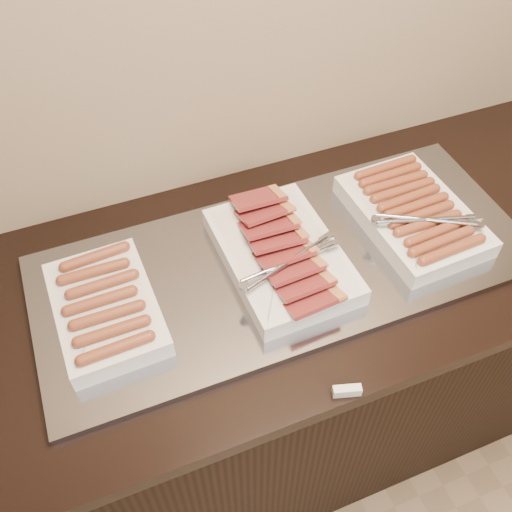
{
  "coord_description": "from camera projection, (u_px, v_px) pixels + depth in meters",
  "views": [
    {
      "loc": [
        -0.37,
        1.33,
        1.97
      ],
      "look_at": [
        -0.05,
        2.13,
        0.97
      ],
      "focal_mm": 40.0,
      "sensor_mm": 36.0,
      "label": 1
    }
  ],
  "objects": [
    {
      "name": "dish_right",
      "position": [
        414.0,
        214.0,
        1.44
      ],
      "size": [
        0.28,
        0.38,
        0.08
      ],
      "rotation": [
        0.0,
        0.0,
        0.04
      ],
      "color": "silver",
      "rests_on": "warming_tray"
    },
    {
      "name": "warming_tray",
      "position": [
        285.0,
        263.0,
        1.39
      ],
      "size": [
        1.2,
        0.5,
        0.02
      ],
      "primitive_type": "cube",
      "color": "gray",
      "rests_on": "counter"
    },
    {
      "name": "dish_left",
      "position": [
        106.0,
        307.0,
        1.25
      ],
      "size": [
        0.22,
        0.33,
        0.07
      ],
      "rotation": [
        0.0,
        0.0,
        0.03
      ],
      "color": "silver",
      "rests_on": "warming_tray"
    },
    {
      "name": "label_holder",
      "position": [
        347.0,
        391.0,
        1.16
      ],
      "size": [
        0.06,
        0.03,
        0.02
      ],
      "primitive_type": "cube",
      "rotation": [
        0.0,
        0.0,
        -0.29
      ],
      "color": "silver",
      "rests_on": "counter"
    },
    {
      "name": "counter",
      "position": [
        271.0,
        363.0,
        1.73
      ],
      "size": [
        2.06,
        0.76,
        0.9
      ],
      "color": "black",
      "rests_on": "ground"
    },
    {
      "name": "dish_center",
      "position": [
        282.0,
        254.0,
        1.35
      ],
      "size": [
        0.28,
        0.41,
        0.09
      ],
      "rotation": [
        0.0,
        0.0,
        0.03
      ],
      "color": "silver",
      "rests_on": "warming_tray"
    }
  ]
}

